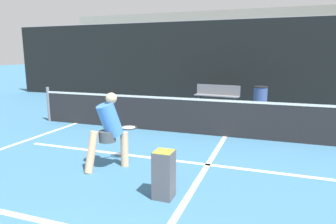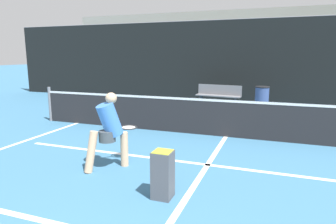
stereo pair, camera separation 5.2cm
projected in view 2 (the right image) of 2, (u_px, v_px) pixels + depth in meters
court_service_line at (208, 165)px, 5.66m from camera, size 8.25×0.10×0.01m
court_center_mark at (205, 170)px, 5.43m from camera, size 0.10×4.73×0.01m
court_sideline_left at (14, 144)px, 6.94m from camera, size 0.10×5.73×0.01m
net at (227, 117)px, 7.51m from camera, size 11.09×0.09×1.07m
fence_back at (250, 62)px, 12.58m from camera, size 24.00×0.06×3.53m
player_practicing at (109, 128)px, 5.36m from camera, size 0.73×1.16×1.41m
ball_hopper at (163, 173)px, 4.31m from camera, size 0.28×0.28×0.71m
courtside_bench at (219, 95)px, 11.99m from camera, size 1.83×0.60×0.86m
trash_bin at (262, 98)px, 11.35m from camera, size 0.53×0.53×0.88m
parked_car at (196, 83)px, 15.68m from camera, size 1.70×4.18×1.39m
tree_west at (166, 32)px, 18.11m from camera, size 3.40×3.40×3.89m
tree_east at (197, 40)px, 19.17m from camera, size 2.96×2.96×3.50m
building_far at (266, 45)px, 26.12m from camera, size 36.00×2.40×5.83m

